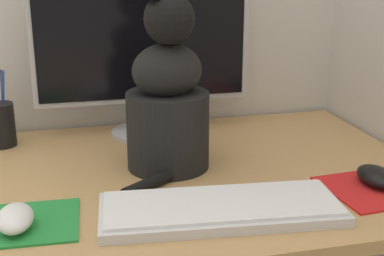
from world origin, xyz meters
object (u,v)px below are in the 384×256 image
object	(u,v)px
keyboard	(221,208)
monitor	(143,41)
computer_mouse_right	(377,176)
pen_cup	(0,124)
cat	(168,101)
computer_mouse_left	(15,218)

from	to	relation	value
keyboard	monitor	bearing A→B (deg)	102.69
computer_mouse_right	pen_cup	size ratio (longest dim) A/B	0.56
monitor	pen_cup	bearing A→B (deg)	-179.04
keyboard	cat	xyz separation A→B (m)	(-0.05, 0.24, 0.14)
computer_mouse_left	cat	world-z (taller)	cat
monitor	computer_mouse_left	world-z (taller)	monitor
keyboard	cat	bearing A→B (deg)	106.08
monitor	cat	xyz separation A→B (m)	(0.02, -0.24, -0.09)
keyboard	cat	world-z (taller)	cat
monitor	computer_mouse_left	xyz separation A→B (m)	(-0.29, -0.45, -0.22)
computer_mouse_right	cat	distance (m)	0.44
monitor	cat	distance (m)	0.25
cat	computer_mouse_left	bearing A→B (deg)	-160.45
monitor	computer_mouse_right	world-z (taller)	monitor
pen_cup	cat	bearing A→B (deg)	-32.39
keyboard	computer_mouse_left	size ratio (longest dim) A/B	4.38
pen_cup	keyboard	bearing A→B (deg)	-49.20
keyboard	computer_mouse_left	distance (m)	0.35
computer_mouse_right	pen_cup	xyz separation A→B (m)	(-0.74, 0.43, 0.03)
cat	monitor	bearing A→B (deg)	77.62
monitor	keyboard	size ratio (longest dim) A/B	1.22
computer_mouse_left	computer_mouse_right	bearing A→B (deg)	1.47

